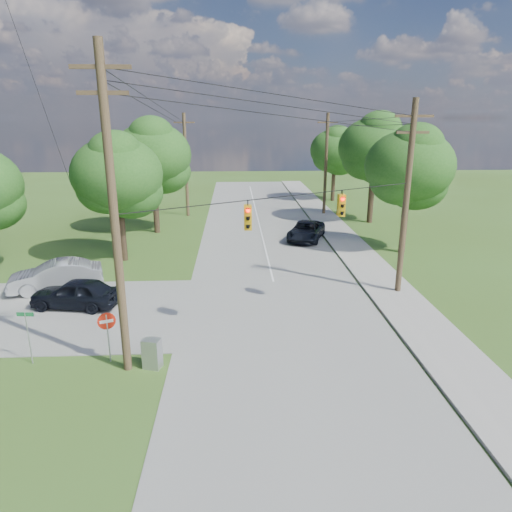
{
  "coord_description": "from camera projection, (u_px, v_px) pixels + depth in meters",
  "views": [
    {
      "loc": [
        -0.32,
        -15.79,
        9.5
      ],
      "look_at": [
        0.7,
        5.0,
        3.19
      ],
      "focal_mm": 32.0,
      "sensor_mm": 36.0,
      "label": 1
    }
  ],
  "objects": [
    {
      "name": "do_not_enter_sign",
      "position": [
        107.0,
        326.0,
        18.11
      ],
      "size": [
        0.68,
        0.29,
        2.15
      ],
      "rotation": [
        0.0,
        0.0,
        0.38
      ],
      "color": "#999C9F",
      "rests_on": "ground"
    },
    {
      "name": "pole_ne",
      "position": [
        407.0,
        197.0,
        24.34
      ],
      "size": [
        2.0,
        0.32,
        10.5
      ],
      "color": "brown",
      "rests_on": "ground"
    },
    {
      "name": "main_road",
      "position": [
        282.0,
        316.0,
        22.73
      ],
      "size": [
        10.0,
        100.0,
        0.03
      ],
      "primitive_type": "cube",
      "color": "gray",
      "rests_on": "ground"
    },
    {
      "name": "car_cross_dark",
      "position": [
        76.0,
        293.0,
        23.62
      ],
      "size": [
        4.77,
        2.52,
        1.55
      ],
      "primitive_type": "imported",
      "rotation": [
        0.0,
        0.0,
        -1.73
      ],
      "color": "black",
      "rests_on": "cross_road"
    },
    {
      "name": "traffic_signals",
      "position": [
        298.0,
        210.0,
        20.62
      ],
      "size": [
        4.91,
        3.27,
        1.05
      ],
      "color": "#C6960B",
      "rests_on": "ground"
    },
    {
      "name": "sidewalk_east",
      "position": [
        414.0,
        313.0,
        23.03
      ],
      "size": [
        2.6,
        100.0,
        0.12
      ],
      "primitive_type": "cube",
      "color": "#9C9992",
      "rests_on": "ground"
    },
    {
      "name": "tree_w_near",
      "position": [
        117.0,
        175.0,
        30.11
      ],
      "size": [
        6.0,
        6.0,
        8.4
      ],
      "color": "#3F301F",
      "rests_on": "ground"
    },
    {
      "name": "street_name_sign",
      "position": [
        28.0,
        330.0,
        18.0
      ],
      "size": [
        0.67,
        0.09,
        2.24
      ],
      "rotation": [
        0.0,
        0.0,
        -0.09
      ],
      "color": "#999C9F",
      "rests_on": "ground"
    },
    {
      "name": "pole_sw",
      "position": [
        114.0,
        214.0,
        16.23
      ],
      "size": [
        2.0,
        0.32,
        12.0
      ],
      "color": "brown",
      "rests_on": "ground"
    },
    {
      "name": "control_cabinet",
      "position": [
        152.0,
        354.0,
        17.94
      ],
      "size": [
        0.79,
        0.66,
        1.23
      ],
      "primitive_type": "cube",
      "rotation": [
        0.0,
        0.0,
        -0.28
      ],
      "color": "#999C9F",
      "rests_on": "ground"
    },
    {
      "name": "power_lines",
      "position": [
        264.0,
        124.0,
        26.31
      ],
      "size": [
        13.93,
        29.62,
        4.93
      ],
      "color": "black",
      "rests_on": "ground"
    },
    {
      "name": "tree_w_mid",
      "position": [
        152.0,
        155.0,
        37.61
      ],
      "size": [
        6.4,
        6.4,
        9.22
      ],
      "color": "#3F301F",
      "rests_on": "ground"
    },
    {
      "name": "tree_e_far",
      "position": [
        335.0,
        150.0,
        53.0
      ],
      "size": [
        5.8,
        5.8,
        8.32
      ],
      "color": "#3F301F",
      "rests_on": "ground"
    },
    {
      "name": "tree_e_mid",
      "position": [
        375.0,
        148.0,
        41.29
      ],
      "size": [
        6.6,
        6.6,
        9.64
      ],
      "color": "#3F301F",
      "rests_on": "ground"
    },
    {
      "name": "tree_e_near",
      "position": [
        409.0,
        166.0,
        31.9
      ],
      "size": [
        6.2,
        6.2,
        8.81
      ],
      "color": "#3F301F",
      "rests_on": "ground"
    },
    {
      "name": "car_main_north",
      "position": [
        306.0,
        231.0,
        36.9
      ],
      "size": [
        4.04,
        5.73,
        1.45
      ],
      "primitive_type": "imported",
      "rotation": [
        0.0,
        0.0,
        -0.35
      ],
      "color": "black",
      "rests_on": "main_road"
    },
    {
      "name": "ground",
      "position": [
        244.0,
        371.0,
        17.86
      ],
      "size": [
        140.0,
        140.0,
        0.0
      ],
      "primitive_type": "plane",
      "color": "#3B571D",
      "rests_on": "ground"
    },
    {
      "name": "car_cross_silver",
      "position": [
        56.0,
        276.0,
        26.01
      ],
      "size": [
        5.39,
        3.23,
        1.68
      ],
      "primitive_type": "imported",
      "rotation": [
        0.0,
        0.0,
        -1.26
      ],
      "color": "#A6A9AD",
      "rests_on": "cross_road"
    },
    {
      "name": "pole_north_e",
      "position": [
        326.0,
        164.0,
        45.46
      ],
      "size": [
        2.0,
        0.32,
        10.0
      ],
      "color": "brown",
      "rests_on": "ground"
    },
    {
      "name": "tree_w_far",
      "position": [
        149.0,
        151.0,
        47.17
      ],
      "size": [
        6.0,
        6.0,
        8.73
      ],
      "color": "#3F301F",
      "rests_on": "ground"
    },
    {
      "name": "pole_north_w",
      "position": [
        186.0,
        164.0,
        44.82
      ],
      "size": [
        2.0,
        0.32,
        10.0
      ],
      "color": "brown",
      "rests_on": "ground"
    }
  ]
}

